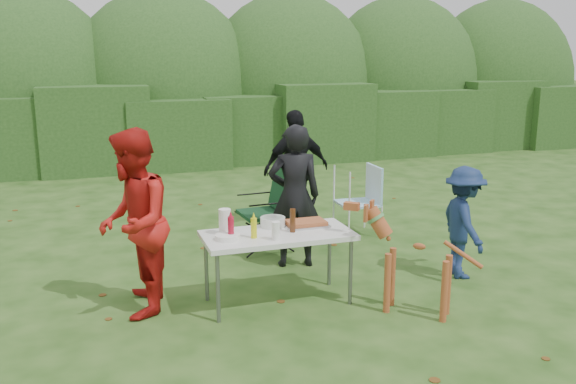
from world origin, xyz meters
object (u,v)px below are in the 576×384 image
object	(u,v)px
folding_table	(278,238)
ketchup_bottle	(231,228)
person_cook	(294,196)
person_black_puffy	(296,169)
lawn_chair	(358,200)
dog	(418,263)
camping_chair	(264,209)
child	(464,222)
paper_towel_roll	(225,222)
person_red_jacket	(133,223)
beer_bottle	(293,221)
mustard_bottle	(254,228)

from	to	relation	value
folding_table	ketchup_bottle	xyz separation A→B (m)	(-0.49, -0.04, 0.16)
person_cook	person_black_puffy	size ratio (longest dim) A/B	1.00
person_cook	lawn_chair	bearing A→B (deg)	-133.62
dog	person_black_puffy	bearing A→B (deg)	-46.52
person_cook	camping_chair	world-z (taller)	person_cook
child	paper_towel_roll	xyz separation A→B (m)	(-2.72, 0.07, 0.23)
person_black_puffy	person_red_jacket	bearing A→B (deg)	38.69
person_black_puffy	lawn_chair	size ratio (longest dim) A/B	1.74
child	beer_bottle	xyz separation A→B (m)	(-2.06, -0.06, 0.22)
camping_chair	beer_bottle	world-z (taller)	camping_chair
person_red_jacket	lawn_chair	size ratio (longest dim) A/B	1.86
folding_table	lawn_chair	xyz separation A→B (m)	(1.78, 1.93, -0.20)
lawn_chair	ketchup_bottle	distance (m)	3.02
child	paper_towel_roll	world-z (taller)	child
camping_chair	beer_bottle	bearing A→B (deg)	79.17
person_cook	mustard_bottle	distance (m)	1.35
camping_chair	ketchup_bottle	xyz separation A→B (m)	(-0.84, -1.76, 0.31)
folding_table	mustard_bottle	world-z (taller)	mustard_bottle
folding_table	beer_bottle	distance (m)	0.23
dog	mustard_bottle	distance (m)	1.63
folding_table	person_black_puffy	bearing A→B (deg)	66.92
person_black_puffy	dog	bearing A→B (deg)	86.56
child	person_cook	bearing A→B (deg)	70.49
camping_chair	paper_towel_roll	world-z (taller)	camping_chair
person_red_jacket	paper_towel_roll	world-z (taller)	person_red_jacket
camping_chair	child	bearing A→B (deg)	133.74
person_cook	ketchup_bottle	world-z (taller)	person_cook
beer_bottle	person_cook	bearing A→B (deg)	69.94
person_black_puffy	ketchup_bottle	distance (m)	3.09
folding_table	ketchup_bottle	distance (m)	0.51
person_red_jacket	lawn_chair	bearing A→B (deg)	128.25
person_red_jacket	person_black_puffy	xyz separation A→B (m)	(2.49, 2.39, -0.06)
beer_bottle	folding_table	bearing A→B (deg)	173.80
person_black_puffy	child	bearing A→B (deg)	108.06
lawn_chair	beer_bottle	xyz separation A→B (m)	(-1.63, -1.94, 0.37)
dog	mustard_bottle	world-z (taller)	dog
child	beer_bottle	size ratio (longest dim) A/B	5.31
mustard_bottle	beer_bottle	xyz separation A→B (m)	(0.42, 0.07, 0.02)
mustard_bottle	child	bearing A→B (deg)	3.05
person_cook	dog	distance (m)	1.86
person_cook	beer_bottle	xyz separation A→B (m)	(-0.37, -1.02, 0.01)
dog	camping_chair	xyz separation A→B (m)	(-0.85, 2.41, 0.02)
person_red_jacket	dog	xyz separation A→B (m)	(2.59, -0.90, -0.39)
dog	mustard_bottle	bearing A→B (deg)	19.63
person_cook	mustard_bottle	world-z (taller)	person_cook
dog	lawn_chair	distance (m)	2.67
person_red_jacket	beer_bottle	world-z (taller)	person_red_jacket
person_black_puffy	dog	world-z (taller)	person_black_puffy
person_cook	paper_towel_roll	world-z (taller)	person_cook
folding_table	beer_bottle	size ratio (longest dim) A/B	6.25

